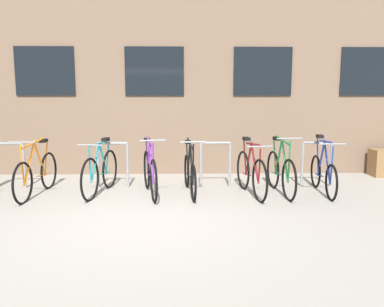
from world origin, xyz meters
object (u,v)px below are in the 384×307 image
(bicycle_purple, at_px, (150,172))
(bicycle_black, at_px, (190,173))
(bicycle_blue, at_px, (323,173))
(bicycle_maroon, at_px, (251,173))
(bicycle_green, at_px, (281,172))
(bicycle_teal, at_px, (101,172))
(bicycle_orange, at_px, (37,174))

(bicycle_purple, bearing_deg, bicycle_black, 5.79)
(bicycle_blue, bearing_deg, bicycle_maroon, -175.62)
(bicycle_black, height_order, bicycle_green, bicycle_green)
(bicycle_teal, distance_m, bicycle_blue, 4.09)
(bicycle_orange, height_order, bicycle_purple, bicycle_purple)
(bicycle_green, distance_m, bicycle_teal, 3.29)
(bicycle_purple, bearing_deg, bicycle_blue, 0.84)
(bicycle_maroon, height_order, bicycle_blue, bicycle_blue)
(bicycle_teal, bearing_deg, bicycle_maroon, -3.11)
(bicycle_black, xyz_separation_m, bicycle_maroon, (1.10, -0.13, 0.03))
(bicycle_teal, xyz_separation_m, bicycle_maroon, (2.74, -0.15, -0.00))
(bicycle_green, height_order, bicycle_maroon, bicycle_green)
(bicycle_black, height_order, bicycle_maroon, bicycle_black)
(bicycle_orange, relative_size, bicycle_green, 1.07)
(bicycle_blue, bearing_deg, bicycle_orange, -179.43)
(bicycle_black, distance_m, bicycle_purple, 0.73)
(bicycle_black, bearing_deg, bicycle_orange, -178.36)
(bicycle_orange, relative_size, bicycle_maroon, 1.06)
(bicycle_black, relative_size, bicycle_purple, 0.99)
(bicycle_orange, height_order, bicycle_maroon, bicycle_orange)
(bicycle_purple, height_order, bicycle_blue, bicycle_purple)
(bicycle_green, height_order, bicycle_teal, bicycle_green)
(bicycle_maroon, bearing_deg, bicycle_black, 173.24)
(bicycle_purple, xyz_separation_m, bicycle_blue, (3.18, 0.05, -0.03))
(bicycle_green, relative_size, bicycle_purple, 0.96)
(bicycle_orange, xyz_separation_m, bicycle_blue, (5.21, 0.05, -0.02))
(bicycle_teal, height_order, bicycle_purple, bicycle_purple)
(bicycle_green, relative_size, bicycle_blue, 1.03)
(bicycle_green, xyz_separation_m, bicycle_purple, (-2.38, -0.01, 0.00))
(bicycle_black, distance_m, bicycle_teal, 1.63)
(bicycle_blue, bearing_deg, bicycle_black, 179.37)
(bicycle_teal, distance_m, bicycle_purple, 0.91)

